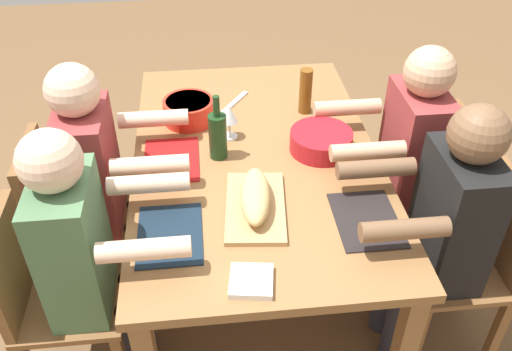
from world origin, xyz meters
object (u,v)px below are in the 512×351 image
Objects in this scene: chair_near_center at (434,188)px; wine_glass at (229,115)px; diner_far_center at (102,173)px; serving_bowl_fruit at (189,109)px; wine_bottle at (218,135)px; chair_far_center at (68,214)px; diner_near_center at (403,153)px; beer_bottle at (306,91)px; diner_far_left at (87,250)px; napkin_stack at (251,281)px; dining_table at (256,170)px; serving_bowl_salad at (321,140)px; chair_far_left at (48,294)px; bread_loaf at (255,196)px; cutting_board at (255,207)px; diner_near_left at (442,223)px; chair_near_left at (475,259)px.

wine_glass reaches higher than chair_near_center.
diner_far_center is 0.50m from serving_bowl_fruit.
chair_far_center is at bearing 90.79° from wine_bottle.
diner_near_center reaches higher than wine_bottle.
beer_bottle is (0.33, -0.93, 0.15)m from diner_far_center.
wine_bottle is at bearing 158.10° from wine_glass.
napkin_stack is (-0.26, -0.56, 0.05)m from diner_far_left.
dining_table is 1.95× the size of chair_near_center.
wine_glass is (0.14, 0.38, 0.07)m from serving_bowl_salad.
wine_glass is at bearing 80.86° from chair_near_center.
chair_far_left is 0.28m from diner_far_left.
chair_far_center is 1.22m from beer_bottle.
bread_loaf is at bearing 173.34° from dining_table.
diner_far_center is 1.00× the size of diner_near_center.
diner_far_left reaches higher than dining_table.
dining_table is at bearing -90.00° from diner_far_center.
chair_near_center is at bearing -90.54° from wine_bottle.
chair_far_left is 3.64× the size of serving_bowl_fruit.
chair_near_center is 1.06m from wine_bottle.
cutting_board is at bearing 155.49° from beer_bottle.
wine_glass is at bearing 51.30° from diner_near_left.
wine_bottle is at bearing 126.98° from beer_bottle.
wine_bottle is at bearing -89.21° from chair_far_center.
chair_far_center is at bearing 73.06° from diner_near_left.
cutting_board is at bearing -80.13° from diner_far_left.
chair_far_left reaches higher than serving_bowl_fruit.
chair_far_center is 1.74m from chair_near_left.
chair_near_left reaches higher than serving_bowl_fruit.
diner_far_left is 1.51m from chair_near_left.
bread_loaf is (-0.35, -0.80, 0.32)m from chair_far_center.
diner_far_left reaches higher than chair_near_center.
diner_near_left is 8.57× the size of napkin_stack.
chair_far_left is 2.12× the size of cutting_board.
diner_near_center is 0.53m from beer_bottle.
wine_bottle is at bearing 18.22° from cutting_board.
diner_near_left reaches higher than serving_bowl_salad.
diner_far_center is 0.46m from diner_far_left.
serving_bowl_fruit is at bearing 10.24° from napkin_stack.
chair_near_center reaches higher than serving_bowl_fruit.
beer_bottle is at bearing 26.17° from diner_near_left.
diner_near_center is (-0.00, -1.50, 0.21)m from chair_far_center.
napkin_stack is at bearing 160.81° from beer_bottle.
chair_near_left is at bearing 180.00° from chair_near_center.
beer_bottle is (0.79, 0.39, 0.15)m from diner_near_left.
diner_near_left is at bearing -129.34° from serving_bowl_fruit.
dining_table is at bearing -93.37° from wine_bottle.
diner_far_center is 3.75× the size of bread_loaf.
chair_far_center is at bearing 74.82° from chair_near_left.
napkin_stack is at bearing 152.51° from serving_bowl_salad.
chair_near_center is (0.00, -0.84, -0.18)m from dining_table.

